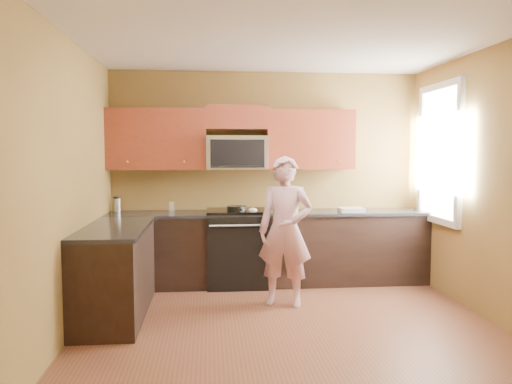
{
  "coord_description": "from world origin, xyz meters",
  "views": [
    {
      "loc": [
        -0.74,
        -4.52,
        1.66
      ],
      "look_at": [
        -0.2,
        1.3,
        1.2
      ],
      "focal_mm": 35.16,
      "sensor_mm": 36.0,
      "label": 1
    }
  ],
  "objects": [
    {
      "name": "countertop_left",
      "position": [
        -1.69,
        0.6,
        0.9
      ],
      "size": [
        0.62,
        1.6,
        0.04
      ],
      "primitive_type": "cube",
      "color": "black",
      "rests_on": "cabinet_left_run"
    },
    {
      "name": "wall_back",
      "position": [
        0.0,
        2.0,
        1.35
      ],
      "size": [
        4.0,
        0.0,
        4.0
      ],
      "primitive_type": "plane",
      "rotation": [
        1.57,
        0.0,
        0.0
      ],
      "color": "brown",
      "rests_on": "ground"
    },
    {
      "name": "stove",
      "position": [
        -0.4,
        1.68,
        0.47
      ],
      "size": [
        0.76,
        0.65,
        0.95
      ],
      "primitive_type": null,
      "color": "black",
      "rests_on": "floor"
    },
    {
      "name": "toast_slice",
      "position": [
        -0.02,
        1.63,
        0.93
      ],
      "size": [
        0.13,
        0.13,
        0.01
      ],
      "primitive_type": "cube",
      "rotation": [
        0.0,
        0.0,
        0.23
      ],
      "color": "#B27F47",
      "rests_on": "countertop_back"
    },
    {
      "name": "microwave",
      "position": [
        -0.4,
        1.8,
        1.45
      ],
      "size": [
        0.76,
        0.4,
        0.42
      ],
      "primitive_type": null,
      "color": "silver",
      "rests_on": "wall_back"
    },
    {
      "name": "napkin_a",
      "position": [
        -0.21,
        1.6,
        0.95
      ],
      "size": [
        0.13,
        0.14,
        0.06
      ],
      "primitive_type": "ellipsoid",
      "rotation": [
        0.0,
        0.0,
        -0.15
      ],
      "color": "silver",
      "rests_on": "countertop_back"
    },
    {
      "name": "cabinet_back_run",
      "position": [
        0.0,
        1.7,
        0.44
      ],
      "size": [
        4.0,
        0.6,
        0.88
      ],
      "primitive_type": "cube",
      "color": "black",
      "rests_on": "floor"
    },
    {
      "name": "floor",
      "position": [
        0.0,
        0.0,
        0.0
      ],
      "size": [
        4.0,
        4.0,
        0.0
      ],
      "primitive_type": "plane",
      "color": "brown",
      "rests_on": "ground"
    },
    {
      "name": "frying_pan",
      "position": [
        -0.41,
        1.62,
        0.95
      ],
      "size": [
        0.31,
        0.46,
        0.06
      ],
      "primitive_type": null,
      "rotation": [
        0.0,
        0.0,
        0.17
      ],
      "color": "black",
      "rests_on": "stove"
    },
    {
      "name": "window",
      "position": [
        1.98,
        1.2,
        1.65
      ],
      "size": [
        0.06,
        1.06,
        1.66
      ],
      "primitive_type": null,
      "color": "white",
      "rests_on": "wall_right"
    },
    {
      "name": "upper_cab_right",
      "position": [
        0.54,
        1.83,
        1.45
      ],
      "size": [
        1.12,
        0.33,
        0.75
      ],
      "primitive_type": null,
      "color": "maroon",
      "rests_on": "wall_back"
    },
    {
      "name": "butter_tub",
      "position": [
        0.29,
        1.55,
        0.92
      ],
      "size": [
        0.15,
        0.15,
        0.09
      ],
      "primitive_type": null,
      "rotation": [
        0.0,
        0.0,
        -0.33
      ],
      "color": "gold",
      "rests_on": "countertop_back"
    },
    {
      "name": "wall_right",
      "position": [
        2.0,
        0.0,
        1.35
      ],
      "size": [
        0.0,
        4.0,
        4.0
      ],
      "primitive_type": "plane",
      "rotation": [
        1.57,
        0.0,
        -1.57
      ],
      "color": "brown",
      "rests_on": "ground"
    },
    {
      "name": "upper_cab_over_mw",
      "position": [
        -0.4,
        1.83,
        2.1
      ],
      "size": [
        0.76,
        0.33,
        0.3
      ],
      "primitive_type": "cube",
      "color": "maroon",
      "rests_on": "wall_back"
    },
    {
      "name": "upper_cab_left",
      "position": [
        -1.39,
        1.83,
        1.45
      ],
      "size": [
        1.22,
        0.33,
        0.75
      ],
      "primitive_type": null,
      "color": "maroon",
      "rests_on": "wall_back"
    },
    {
      "name": "ceiling",
      "position": [
        0.0,
        0.0,
        2.7
      ],
      "size": [
        4.0,
        4.0,
        0.0
      ],
      "primitive_type": "plane",
      "rotation": [
        3.14,
        0.0,
        0.0
      ],
      "color": "white",
      "rests_on": "ground"
    },
    {
      "name": "wall_front",
      "position": [
        0.0,
        -2.0,
        1.35
      ],
      "size": [
        4.0,
        0.0,
        4.0
      ],
      "primitive_type": "plane",
      "rotation": [
        -1.57,
        0.0,
        0.0
      ],
      "color": "brown",
      "rests_on": "ground"
    },
    {
      "name": "woman",
      "position": [
        0.07,
        0.8,
        0.81
      ],
      "size": [
        0.69,
        0.56,
        1.62
      ],
      "primitive_type": "imported",
      "rotation": [
        0.0,
        0.0,
        -0.32
      ],
      "color": "#D46A88",
      "rests_on": "floor"
    },
    {
      "name": "dish_towel",
      "position": [
        1.03,
        1.6,
        0.95
      ],
      "size": [
        0.3,
        0.24,
        0.05
      ],
      "primitive_type": "cube",
      "rotation": [
        0.0,
        0.0,
        -0.0
      ],
      "color": "silver",
      "rests_on": "countertop_back"
    },
    {
      "name": "travel_mug",
      "position": [
        -1.9,
        1.86,
        0.92
      ],
      "size": [
        0.09,
        0.09,
        0.19
      ],
      "primitive_type": null,
      "rotation": [
        0.0,
        0.0,
        -0.08
      ],
      "color": "silver",
      "rests_on": "countertop_back"
    },
    {
      "name": "wall_left",
      "position": [
        -2.0,
        0.0,
        1.35
      ],
      "size": [
        0.0,
        4.0,
        4.0
      ],
      "primitive_type": "plane",
      "rotation": [
        1.57,
        0.0,
        1.57
      ],
      "color": "brown",
      "rests_on": "ground"
    },
    {
      "name": "glass_b",
      "position": [
        -1.22,
        1.84,
        0.98
      ],
      "size": [
        0.07,
        0.07,
        0.12
      ],
      "primitive_type": "cylinder",
      "rotation": [
        0.0,
        0.0,
        0.03
      ],
      "color": "silver",
      "rests_on": "countertop_back"
    },
    {
      "name": "cabinet_left_run",
      "position": [
        -1.7,
        0.6,
        0.44
      ],
      "size": [
        0.6,
        1.6,
        0.88
      ],
      "primitive_type": "cube",
      "color": "black",
      "rests_on": "floor"
    },
    {
      "name": "countertop_back",
      "position": [
        0.0,
        1.69,
        0.9
      ],
      "size": [
        4.0,
        0.62,
        0.04
      ],
      "primitive_type": "cube",
      "color": "black",
      "rests_on": "cabinet_back_run"
    },
    {
      "name": "napkin_b",
      "position": [
        0.12,
        1.58,
        0.95
      ],
      "size": [
        0.15,
        0.16,
        0.07
      ],
      "primitive_type": "ellipsoid",
      "rotation": [
        0.0,
        0.0,
        0.26
      ],
      "color": "silver",
      "rests_on": "countertop_back"
    }
  ]
}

